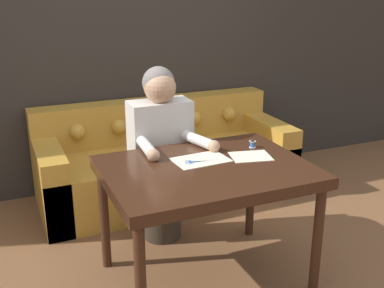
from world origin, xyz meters
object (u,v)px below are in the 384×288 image
object	(u,v)px
dining_table	(206,179)
couch	(165,163)
person	(161,153)
thread_spool	(252,144)
scissors	(196,162)

from	to	relation	value
dining_table	couch	distance (m)	1.38
dining_table	couch	bearing A→B (deg)	81.00
dining_table	person	bearing A→B (deg)	96.50
couch	thread_spool	xyz separation A→B (m)	(0.21, -1.12, 0.50)
person	thread_spool	world-z (taller)	person
dining_table	person	world-z (taller)	person
scissors	dining_table	bearing A→B (deg)	-69.34
dining_table	person	size ratio (longest dim) A/B	0.95
scissors	couch	bearing A→B (deg)	79.04
dining_table	person	xyz separation A→B (m)	(-0.07, 0.61, -0.03)
couch	thread_spool	distance (m)	1.25
person	scissors	bearing A→B (deg)	-85.79
thread_spool	person	bearing A→B (deg)	139.00
person	couch	bearing A→B (deg)	68.44
dining_table	scissors	world-z (taller)	scissors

